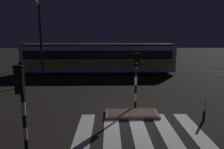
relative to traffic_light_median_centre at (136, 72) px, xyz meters
The scene contains 10 objects.
ground_plane 2.63m from the traffic_light_median_centre, 97.55° to the right, with size 120.00×120.00×0.00m, color black.
rail_near 11.19m from the traffic_light_median_centre, 91.00° to the left, with size 80.00×0.12×0.03m, color #59595E.
rail_far 12.60m from the traffic_light_median_centre, 90.89° to the left, with size 80.00×0.12×0.03m, color #59595E.
crosswalk_zebra 3.73m from the traffic_light_median_centre, 93.63° to the right, with size 5.60×4.58×0.02m.
traffic_island 2.30m from the traffic_light_median_centre, 108.75° to the right, with size 2.75×1.32×0.18m.
traffic_light_median_centre is the anchor object (origin of this frame).
traffic_light_corner_near_left 6.37m from the traffic_light_median_centre, 135.41° to the right, with size 0.36×0.42×3.28m.
street_lamp_trackside_left 10.54m from the traffic_light_median_centre, 135.37° to the left, with size 0.44×1.21×6.94m.
tram 11.96m from the traffic_light_median_centre, 102.04° to the left, with size 16.25×2.58×4.15m.
bollard_island_edge 3.93m from the traffic_light_median_centre, 27.35° to the right, with size 0.12×0.12×1.11m.
Camera 1 is at (-1.41, -10.28, 4.19)m, focal length 34.87 mm.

